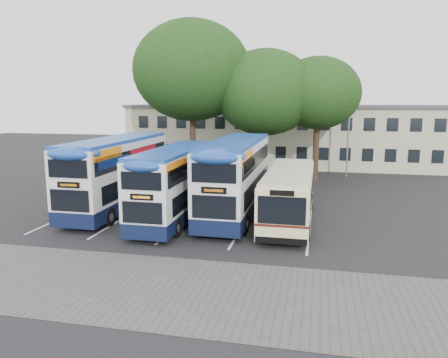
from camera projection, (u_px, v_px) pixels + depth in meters
name	position (u px, v px, depth m)	size (l,w,h in m)	color
ground	(236.00, 247.00, 20.17)	(120.00, 120.00, 0.00)	black
paving_strip	(155.00, 288.00, 15.79)	(40.00, 6.00, 0.01)	#595654
bay_lines	(189.00, 215.00, 25.77)	(14.12, 11.00, 0.01)	silver
depot_building	(284.00, 134.00, 45.55)	(32.40, 8.40, 6.20)	beige
lamp_post	(349.00, 119.00, 37.19)	(0.25, 1.05, 9.06)	gray
tree_left	(192.00, 71.00, 36.41)	(9.87, 9.87, 13.31)	black
tree_mid	(265.00, 93.00, 35.72)	(8.28, 8.28, 10.82)	black
tree_right	(318.00, 93.00, 35.43)	(6.92, 6.92, 10.20)	black
bus_dd_left	(117.00, 171.00, 26.70)	(2.57, 10.60, 4.42)	#0F1737
bus_dd_mid	(176.00, 180.00, 24.54)	(2.36, 9.74, 4.06)	#0F1737
bus_dd_right	(236.00, 174.00, 25.38)	(2.58, 10.64, 4.43)	#0F1737
bus_single	(289.00, 192.00, 24.20)	(2.49, 9.80, 2.92)	#F7EAA5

